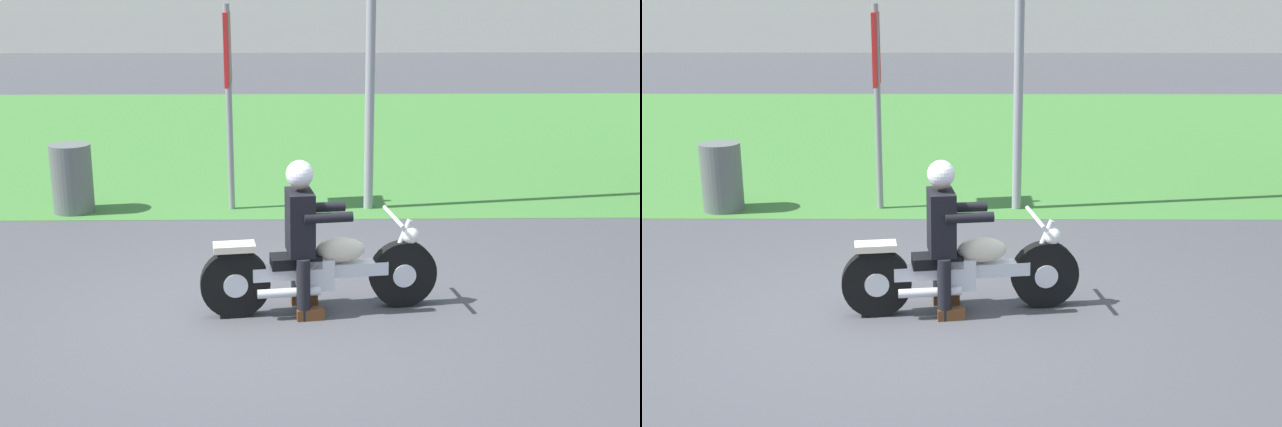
% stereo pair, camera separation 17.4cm
% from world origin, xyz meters
% --- Properties ---
extents(ground, '(120.00, 120.00, 0.00)m').
position_xyz_m(ground, '(0.00, 0.00, 0.00)').
color(ground, '#424247').
extents(grass_verge, '(60.00, 12.00, 0.01)m').
position_xyz_m(grass_verge, '(0.00, 9.14, 0.00)').
color(grass_verge, '#3D7533').
rests_on(grass_verge, ground).
extents(motorcycle_lead, '(2.12, 0.69, 0.86)m').
position_xyz_m(motorcycle_lead, '(0.52, 0.20, 0.38)').
color(motorcycle_lead, black).
rests_on(motorcycle_lead, ground).
extents(rider_lead, '(0.59, 0.51, 1.38)m').
position_xyz_m(rider_lead, '(0.36, 0.18, 0.81)').
color(rider_lead, black).
rests_on(rider_lead, ground).
extents(trash_can, '(0.52, 0.52, 0.88)m').
position_xyz_m(trash_can, '(-2.59, 3.57, 0.44)').
color(trash_can, '#595E5B').
rests_on(trash_can, ground).
extents(sign_banner, '(0.08, 0.60, 2.60)m').
position_xyz_m(sign_banner, '(-0.57, 3.67, 1.72)').
color(sign_banner, gray).
rests_on(sign_banner, ground).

